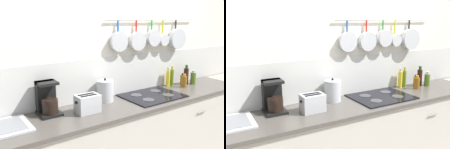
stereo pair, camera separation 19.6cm
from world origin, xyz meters
The scene contains 13 objects.
wall_back centered at (0.00, 0.32, 1.28)m, with size 7.20×0.15×2.60m.
cabinet_base centered at (0.00, 0.00, 0.45)m, with size 3.14×0.55×0.90m.
countertop centered at (0.00, 0.00, 0.92)m, with size 3.18×0.57×0.03m.
coffee_maker centered at (-0.82, 0.17, 1.06)m, with size 0.19×0.21×0.30m.
toaster centered at (-0.51, 0.01, 1.02)m, with size 0.23×0.14×0.17m.
kettle centered at (-0.21, 0.18, 1.05)m, with size 0.17×0.17×0.24m.
cooktop centered at (0.31, 0.03, 0.94)m, with size 0.64×0.49×0.01m.
bottle_hot_sauce centered at (0.76, 0.22, 1.04)m, with size 0.05×0.05×0.24m.
bottle_olive_oil centered at (0.82, 0.22, 1.05)m, with size 0.05×0.05×0.25m.
bottle_sesame_oil centered at (0.89, 0.07, 1.01)m, with size 0.07×0.07×0.17m.
bottle_dish_soap centered at (0.96, 0.16, 1.00)m, with size 0.06×0.06×0.15m.
bottle_vinegar centered at (1.03, 0.17, 1.05)m, with size 0.06×0.06×0.25m.
bottle_cooking_wine centered at (1.11, 0.11, 1.02)m, with size 0.07×0.07×0.18m.
Camera 2 is at (-1.37, -1.98, 1.77)m, focal length 40.00 mm.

